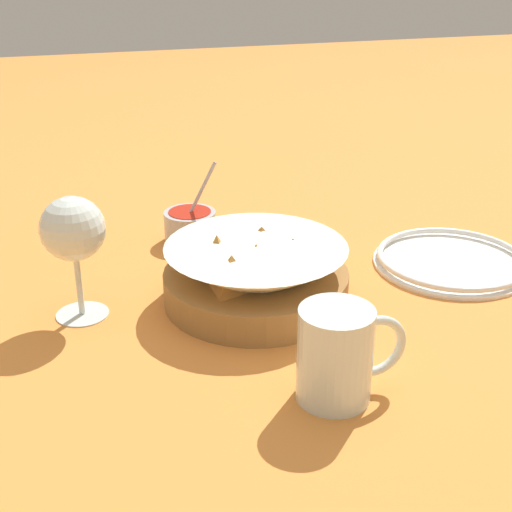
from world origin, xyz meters
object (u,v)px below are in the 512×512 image
object	(u,v)px
sauce_cup	(190,225)
beer_mug	(337,357)
wine_glass	(73,233)
food_basket	(255,275)
side_plate	(451,260)

from	to	relation	value
sauce_cup	beer_mug	size ratio (longest dim) A/B	1.06
sauce_cup	beer_mug	world-z (taller)	sauce_cup
wine_glass	beer_mug	xyz separation A→B (m)	(0.22, -0.23, -0.06)
food_basket	side_plate	distance (m)	0.28
sauce_cup	food_basket	bearing A→B (deg)	-79.71
beer_mug	side_plate	bearing A→B (deg)	40.95
sauce_cup	wine_glass	bearing A→B (deg)	-133.32
beer_mug	side_plate	distance (m)	0.35
sauce_cup	wine_glass	size ratio (longest dim) A/B	0.80
food_basket	side_plate	size ratio (longest dim) A/B	1.07
food_basket	sauce_cup	xyz separation A→B (m)	(-0.04, 0.20, -0.01)
wine_glass	side_plate	distance (m)	0.49
beer_mug	side_plate	size ratio (longest dim) A/B	0.53
sauce_cup	wine_glass	xyz separation A→B (m)	(-0.17, -0.18, 0.08)
beer_mug	sauce_cup	bearing A→B (deg)	97.32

